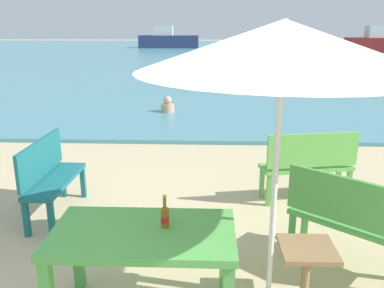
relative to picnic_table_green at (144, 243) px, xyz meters
The scene contains 11 objects.
sea_water 29.90m from the picnic_table_green, 89.01° to the left, with size 120.00×50.00×0.08m, color teal.
picnic_table_green is the anchor object (origin of this frame).
beer_bottle_amber 0.27m from the picnic_table_green, 19.71° to the left, with size 0.07×0.07×0.26m.
patio_umbrella 1.78m from the picnic_table_green, ahead, with size 2.10×2.10×2.30m.
side_table_wood 1.35m from the picnic_table_green, ahead, with size 0.44×0.44×0.54m.
bench_teal_center 2.26m from the picnic_table_green, 128.66° to the left, with size 0.38×1.21×0.95m.
bench_green_left 2.93m from the picnic_table_green, 52.05° to the left, with size 1.25×0.58×0.95m.
bench_green_right 1.97m from the picnic_table_green, 21.75° to the left, with size 1.15×1.05×0.95m.
swimmer_person 7.63m from the picnic_table_green, 94.21° to the left, with size 0.34×0.34×0.41m.
boat_tanker 33.22m from the picnic_table_green, 65.26° to the left, with size 5.71×1.56×2.08m.
boat_sailboat 37.11m from the picnic_table_green, 95.23° to the left, with size 5.59×1.52×2.03m.
Camera 1 is at (-0.03, -2.67, 2.27)m, focal length 38.37 mm.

